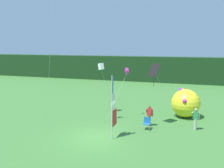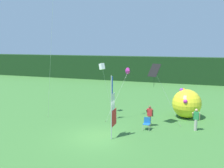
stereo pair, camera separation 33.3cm
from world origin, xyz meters
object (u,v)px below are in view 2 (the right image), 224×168
person_mid_field (196,119)px  inflatable_balloon (187,104)px  banner_flag (113,108)px  person_near_banner (150,115)px  kite_white_box_1 (102,67)px  folding_chair (147,123)px  kite_black_diamond_3 (155,72)px  kite_magenta_delta_0 (128,71)px

person_mid_field → inflatable_balloon: 3.30m
banner_flag → person_near_banner: 3.86m
kite_white_box_1 → folding_chair: bearing=-32.1°
banner_flag → folding_chair: bearing=52.5°
person_near_banner → kite_black_diamond_3: size_ratio=0.34×
kite_black_diamond_3 → person_near_banner: bearing=-128.9°
banner_flag → person_near_banner: size_ratio=2.64×
kite_magenta_delta_0 → kite_black_diamond_3: (2.50, -1.56, 0.20)m
person_mid_field → kite_black_diamond_3: size_ratio=0.34×
kite_black_diamond_3 → kite_magenta_delta_0: bearing=148.0°
kite_black_diamond_3 → kite_white_box_1: bearing=160.0°
folding_chair → kite_white_box_1: 6.67m
person_near_banner → inflatable_balloon: bearing=52.9°
inflatable_balloon → kite_white_box_1: (-7.24, -1.19, 3.02)m
person_mid_field → kite_black_diamond_3: kite_black_diamond_3 is taller
person_mid_field → folding_chair: bearing=-164.2°
banner_flag → inflatable_balloon: 7.87m
person_near_banner → folding_chair: size_ratio=1.80×
folding_chair → kite_white_box_1: (-4.68, 2.93, 3.73)m
kite_magenta_delta_0 → folding_chair: bearing=-50.6°
person_mid_field → kite_magenta_delta_0: size_ratio=0.38×
person_near_banner → kite_black_diamond_3: (0.26, 0.32, 3.31)m
banner_flag → person_mid_field: bearing=32.6°
folding_chair → inflatable_balloon: bearing=58.2°
banner_flag → person_near_banner: bearing=59.6°
person_mid_field → kite_white_box_1: (-8.07, 1.98, 3.39)m
person_near_banner → kite_white_box_1: kite_white_box_1 is taller
kite_magenta_delta_0 → kite_white_box_1: size_ratio=0.93×
folding_chair → kite_white_box_1: size_ratio=0.19×
kite_white_box_1 → person_mid_field: bearing=-13.8°
person_near_banner → person_mid_field: (3.35, 0.16, 0.01)m
person_near_banner → person_mid_field: bearing=2.7°
banner_flag → kite_black_diamond_3: kite_black_diamond_3 is taller
kite_magenta_delta_0 → kite_black_diamond_3: 2.95m
person_mid_field → kite_magenta_delta_0: 6.61m
kite_black_diamond_3 → person_mid_field: bearing=-3.0°
person_mid_field → inflatable_balloon: (-0.83, 3.17, 0.36)m
kite_white_box_1 → inflatable_balloon: bearing=9.4°
folding_chair → person_near_banner: bearing=87.0°
inflatable_balloon → banner_flag: bearing=-124.0°
kite_black_diamond_3 → folding_chair: bearing=-105.0°
banner_flag → kite_white_box_1: kite_white_box_1 is taller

